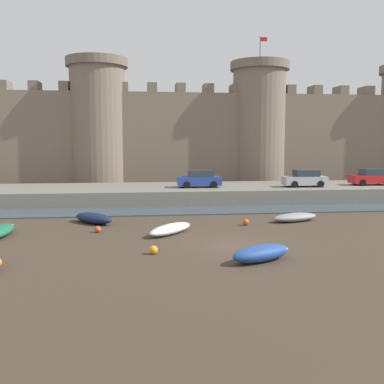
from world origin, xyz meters
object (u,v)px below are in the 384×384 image
at_px(rowboat_midflat_right, 295,217).
at_px(mooring_buoy_near_channel, 154,250).
at_px(mooring_buoy_near_shore, 246,222).
at_px(car_quay_centre_east, 200,179).
at_px(mooring_buoy_off_centre, 98,229).
at_px(car_quay_centre_west, 371,177).
at_px(car_quay_west, 305,179).
at_px(rowboat_near_channel_right, 171,229).
at_px(rowboat_foreground_left, 261,253).
at_px(rowboat_foreground_centre, 94,218).

xyz_separation_m(rowboat_midflat_right, mooring_buoy_near_channel, (-10.30, -8.25, -0.10)).
bearing_deg(mooring_buoy_near_shore, car_quay_centre_east, 96.12).
distance_m(mooring_buoy_off_centre, mooring_buoy_near_channel, 6.70).
bearing_deg(car_quay_centre_west, mooring_buoy_off_centre, -150.81).
xyz_separation_m(mooring_buoy_off_centre, car_quay_west, (18.45, 13.42, 1.91)).
relative_size(rowboat_near_channel_right, car_quay_centre_west, 0.94).
relative_size(rowboat_midflat_right, car_quay_centre_east, 0.94).
bearing_deg(car_quay_centre_west, car_quay_west, -172.59).
bearing_deg(mooring_buoy_near_shore, rowboat_foreground_left, -99.31).
bearing_deg(rowboat_foreground_left, mooring_buoy_near_channel, 158.32).
xyz_separation_m(mooring_buoy_near_channel, car_quay_west, (15.21, 19.29, 1.90)).
height_order(rowboat_foreground_left, car_quay_centre_east, car_quay_centre_east).
bearing_deg(mooring_buoy_off_centre, car_quay_west, 36.03).
relative_size(rowboat_near_channel_right, rowboat_foreground_centre, 1.09).
bearing_deg(rowboat_foreground_left, rowboat_near_channel_right, 118.36).
relative_size(rowboat_near_channel_right, mooring_buoy_near_shore, 9.00).
height_order(mooring_buoy_off_centre, car_quay_centre_east, car_quay_centre_east).
distance_m(rowboat_midflat_right, car_quay_west, 12.22).
bearing_deg(rowboat_foreground_centre, car_quay_west, 27.96).
height_order(mooring_buoy_off_centre, car_quay_west, car_quay_west).
distance_m(mooring_buoy_off_centre, mooring_buoy_near_shore, 9.80).
bearing_deg(rowboat_foreground_centre, mooring_buoy_near_channel, -67.51).
distance_m(rowboat_foreground_centre, rowboat_foreground_left, 14.20).
bearing_deg(rowboat_midflat_right, car_quay_centre_west, 44.56).
relative_size(mooring_buoy_near_shore, mooring_buoy_near_channel, 0.99).
xyz_separation_m(mooring_buoy_off_centre, mooring_buoy_near_channel, (3.24, -5.87, 0.01)).
bearing_deg(car_quay_centre_west, rowboat_foreground_left, -128.26).
xyz_separation_m(rowboat_foreground_left, car_quay_west, (10.25, 21.27, 1.71)).
xyz_separation_m(rowboat_foreground_left, mooring_buoy_near_channel, (-4.96, 1.97, -0.19)).
distance_m(mooring_buoy_off_centre, car_quay_centre_east, 16.52).
relative_size(rowboat_midflat_right, car_quay_centre_west, 0.94).
distance_m(rowboat_near_channel_right, rowboat_midflat_right, 9.66).
height_order(rowboat_midflat_right, rowboat_foreground_centre, rowboat_foreground_centre).
height_order(mooring_buoy_off_centre, mooring_buoy_near_shore, mooring_buoy_near_shore).
bearing_deg(mooring_buoy_near_shore, rowboat_midflat_right, 15.39).
distance_m(rowboat_foreground_centre, car_quay_west, 21.61).
xyz_separation_m(mooring_buoy_near_shore, mooring_buoy_near_channel, (-6.47, -7.19, 0.00)).
height_order(rowboat_near_channel_right, mooring_buoy_near_channel, rowboat_near_channel_right).
bearing_deg(car_quay_centre_east, rowboat_near_channel_right, -104.44).
bearing_deg(rowboat_foreground_left, car_quay_centre_east, 89.67).
height_order(rowboat_near_channel_right, car_quay_west, car_quay_west).
xyz_separation_m(rowboat_foreground_centre, mooring_buoy_near_channel, (3.81, -9.20, -0.16)).
bearing_deg(rowboat_near_channel_right, car_quay_west, 45.67).
xyz_separation_m(rowboat_midflat_right, rowboat_foreground_left, (-5.34, -10.22, 0.10)).
relative_size(rowboat_foreground_centre, car_quay_centre_east, 0.87).
height_order(mooring_buoy_off_centre, car_quay_centre_west, car_quay_centre_west).
bearing_deg(rowboat_foreground_centre, rowboat_foreground_left, -51.86).
bearing_deg(mooring_buoy_off_centre, rowboat_foreground_centre, 99.70).
xyz_separation_m(mooring_buoy_off_centre, car_quay_centre_west, (25.72, 14.37, 1.91)).
relative_size(rowboat_near_channel_right, car_quay_centre_east, 0.94).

